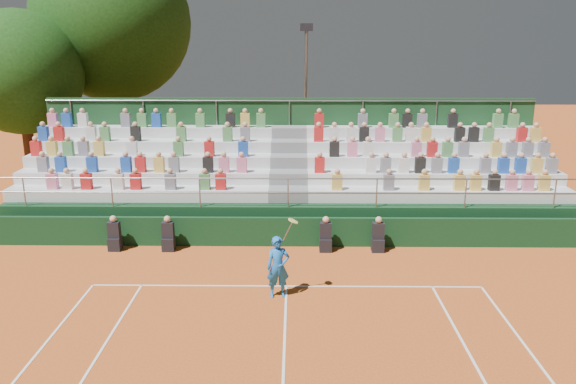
{
  "coord_description": "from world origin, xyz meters",
  "views": [
    {
      "loc": [
        0.22,
        -14.56,
        6.77
      ],
      "look_at": [
        0.0,
        3.5,
        1.8
      ],
      "focal_mm": 35.0,
      "sensor_mm": 36.0,
      "label": 1
    }
  ],
  "objects_px": {
    "tree_east": "(112,22)",
    "floodlight_mast": "(306,90)",
    "tree_west": "(20,73)",
    "tennis_player": "(278,267)"
  },
  "relations": [
    {
      "from": "tree_west",
      "to": "floodlight_mast",
      "type": "distance_m",
      "value": 13.07
    },
    {
      "from": "tennis_player",
      "to": "floodlight_mast",
      "type": "xyz_separation_m",
      "value": [
        0.97,
        13.36,
        3.52
      ]
    },
    {
      "from": "tree_west",
      "to": "floodlight_mast",
      "type": "xyz_separation_m",
      "value": [
        12.93,
        1.66,
        -0.88
      ]
    },
    {
      "from": "tree_east",
      "to": "floodlight_mast",
      "type": "distance_m",
      "value": 10.48
    },
    {
      "from": "tree_east",
      "to": "floodlight_mast",
      "type": "bearing_deg",
      "value": -12.21
    },
    {
      "from": "tree_west",
      "to": "floodlight_mast",
      "type": "height_order",
      "value": "tree_west"
    },
    {
      "from": "tennis_player",
      "to": "tree_east",
      "type": "distance_m",
      "value": 19.01
    },
    {
      "from": "tree_west",
      "to": "tree_east",
      "type": "distance_m",
      "value": 5.42
    },
    {
      "from": "tree_east",
      "to": "floodlight_mast",
      "type": "relative_size",
      "value": 1.55
    },
    {
      "from": "floodlight_mast",
      "to": "tree_east",
      "type": "bearing_deg",
      "value": 167.79
    }
  ]
}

